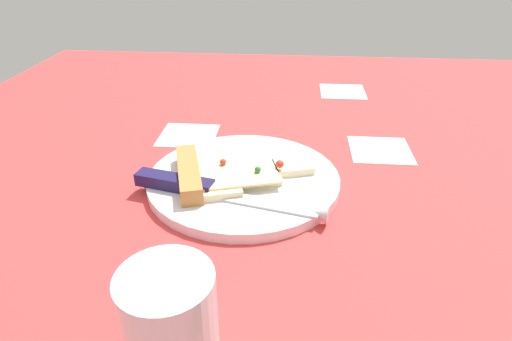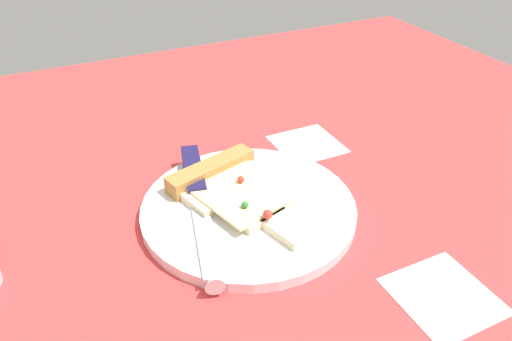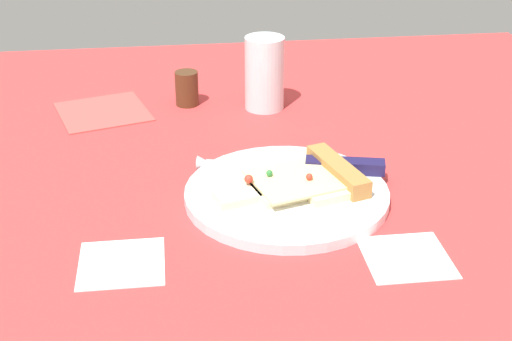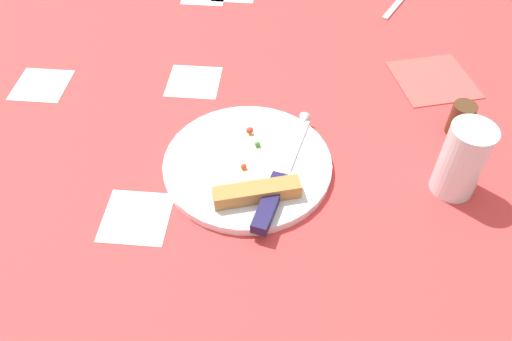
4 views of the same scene
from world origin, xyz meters
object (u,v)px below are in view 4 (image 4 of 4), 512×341
at_px(pizza_slice, 251,171).
at_px(napkin, 433,79).
at_px(pepper_shaker, 461,119).
at_px(knife, 279,179).
at_px(plate, 248,164).
at_px(drinking_glass, 462,160).

relative_size(pizza_slice, napkin, 1.45).
relative_size(pizza_slice, pepper_shaker, 3.47).
bearing_deg(pepper_shaker, knife, -62.36).
relative_size(plate, knife, 1.04).
distance_m(plate, knife, 0.06).
height_order(knife, napkin, knife).
bearing_deg(napkin, drinking_glass, -2.53).
distance_m(plate, pizza_slice, 0.03).
bearing_deg(napkin, pepper_shaker, 7.27).
relative_size(pizza_slice, knife, 0.79).
relative_size(pepper_shaker, napkin, 0.42).
bearing_deg(pepper_shaker, plate, -71.67).
bearing_deg(drinking_glass, knife, -84.51).
height_order(knife, drinking_glass, drinking_glass).
bearing_deg(drinking_glass, plate, -92.50).
height_order(pizza_slice, knife, pizza_slice).
relative_size(plate, napkin, 1.91).
relative_size(knife, pepper_shaker, 4.38).
height_order(drinking_glass, pepper_shaker, drinking_glass).
height_order(knife, pepper_shaker, pepper_shaker).
bearing_deg(knife, napkin, 60.19).
xyz_separation_m(plate, drinking_glass, (0.01, 0.29, 0.05)).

